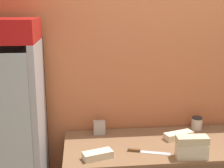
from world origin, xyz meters
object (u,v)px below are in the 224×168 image
chefs_knife (143,151)px  sandwich_stack_bottom (191,154)px  sandwich_stack_top (192,140)px  napkin_dispenser (99,128)px  condiment_jar (197,123)px  beverage_cooler (4,127)px  sandwich_flat_left (179,135)px  sandwich_stack_middle (192,147)px  sandwich_flat_right (98,155)px

chefs_knife → sandwich_stack_bottom: bearing=-20.7°
sandwich_stack_top → napkin_dispenser: size_ratio=2.14×
napkin_dispenser → condiment_jar: bearing=0.9°
beverage_cooler → napkin_dispenser: (0.84, 0.18, -0.11)m
sandwich_flat_left → sandwich_stack_middle: bearing=-92.6°
sandwich_stack_bottom → sandwich_stack_middle: sandwich_stack_middle is taller
beverage_cooler → chefs_knife: (1.18, -0.25, -0.17)m
sandwich_flat_left → napkin_dispenser: bearing=165.1°
sandwich_flat_right → napkin_dispenser: bearing=84.5°
chefs_knife → sandwich_stack_middle: bearing=-20.7°
beverage_cooler → sandwich_flat_left: beverage_cooler is taller
sandwich_stack_middle → sandwich_flat_right: size_ratio=1.01×
sandwich_stack_middle → sandwich_stack_top: 0.06m
beverage_cooler → sandwich_stack_top: (1.55, -0.39, -0.02)m
beverage_cooler → sandwich_stack_middle: size_ratio=7.68×
sandwich_flat_left → sandwich_flat_right: size_ratio=1.13×
napkin_dispenser → sandwich_flat_right: bearing=-95.5°
sandwich_stack_top → condiment_jar: size_ratio=2.12×
beverage_cooler → chefs_knife: 1.22m
condiment_jar → sandwich_stack_bottom: bearing=-114.7°
sandwich_stack_top → sandwich_flat_right: sandwich_stack_top is taller
sandwich_stack_bottom → sandwich_flat_left: 0.38m
sandwich_stack_bottom → napkin_dispenser: size_ratio=2.17×
sandwich_flat_left → chefs_knife: 0.46m
sandwich_stack_middle → condiment_jar: 0.65m
beverage_cooler → sandwich_flat_right: 0.87m
napkin_dispenser → sandwich_flat_left: bearing=-14.9°
sandwich_stack_middle → chefs_knife: size_ratio=0.75×
sandwich_flat_right → chefs_knife: size_ratio=0.74×
sandwich_stack_bottom → chefs_knife: 0.39m
sandwich_stack_bottom → chefs_knife: bearing=159.3°
sandwich_stack_bottom → sandwich_flat_right: size_ratio=1.00×
beverage_cooler → sandwich_stack_bottom: (1.55, -0.39, -0.14)m
sandwich_stack_top → sandwich_flat_right: 0.77m
chefs_knife → condiment_jar: 0.78m
beverage_cooler → sandwich_stack_middle: 1.60m
sandwich_stack_bottom → sandwich_flat_left: sandwich_stack_bottom is taller
sandwich_flat_left → chefs_knife: sandwich_flat_left is taller
beverage_cooler → condiment_jar: size_ratio=16.63×
sandwich_stack_top → chefs_knife: bearing=159.3°
sandwich_flat_right → condiment_jar: bearing=26.8°
sandwich_stack_bottom → napkin_dispenser: 0.91m
sandwich_flat_left → chefs_knife: (-0.39, -0.24, -0.02)m
beverage_cooler → napkin_dispenser: beverage_cooler is taller
sandwich_flat_right → napkin_dispenser: napkin_dispenser is taller
condiment_jar → napkin_dispenser: 0.98m
sandwich_flat_right → sandwich_stack_top: bearing=-5.4°
sandwich_stack_middle → condiment_jar: sandwich_stack_middle is taller
sandwich_stack_bottom → chefs_knife: size_ratio=0.74×
sandwich_stack_middle → sandwich_flat_left: sandwich_stack_middle is taller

